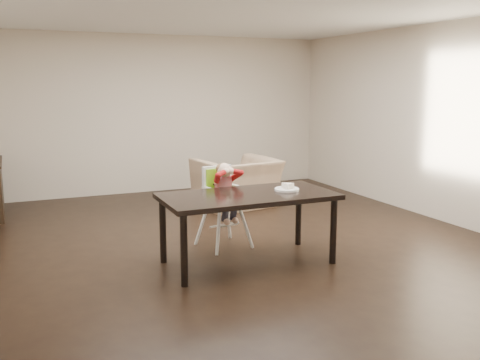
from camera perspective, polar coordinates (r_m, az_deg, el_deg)
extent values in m
plane|color=black|center=(6.41, 0.01, -6.81)|extent=(7.00, 7.00, 0.00)
cube|color=beige|center=(9.45, -8.52, 6.95)|extent=(6.00, 0.02, 2.70)
cube|color=beige|center=(7.84, 20.69, 5.73)|extent=(0.02, 7.00, 2.70)
cube|color=white|center=(6.18, 0.01, 17.88)|extent=(6.00, 7.00, 0.02)
cube|color=black|center=(5.56, 0.86, -1.75)|extent=(1.80, 0.90, 0.05)
cylinder|color=black|center=(5.04, -5.99, -7.49)|extent=(0.07, 0.07, 0.70)
cylinder|color=black|center=(5.73, 9.93, -5.42)|extent=(0.07, 0.07, 0.70)
cylinder|color=black|center=(5.73, -8.23, -5.37)|extent=(0.07, 0.07, 0.70)
cylinder|color=black|center=(6.33, 6.26, -3.79)|extent=(0.07, 0.07, 0.70)
cylinder|color=white|center=(6.00, -2.33, -5.41)|extent=(0.04, 0.04, 0.52)
cylinder|color=white|center=(6.20, 0.64, -4.89)|extent=(0.04, 0.04, 0.52)
cylinder|color=white|center=(6.31, -4.11, -4.63)|extent=(0.04, 0.04, 0.52)
cylinder|color=white|center=(6.50, -1.23, -4.17)|extent=(0.04, 0.04, 0.52)
cube|color=white|center=(6.19, -1.77, -2.42)|extent=(0.43, 0.40, 0.05)
cube|color=#7CC619|center=(6.18, -1.77, -2.12)|extent=(0.34, 0.33, 0.03)
cube|color=white|center=(6.26, -2.48, -0.25)|extent=(0.38, 0.11, 0.39)
cube|color=#7CC619|center=(6.24, -2.35, -0.37)|extent=(0.32, 0.07, 0.36)
cube|color=black|center=(6.15, -2.49, -0.53)|extent=(0.06, 0.17, 0.02)
cube|color=black|center=(6.21, -1.53, -0.41)|extent=(0.06, 0.17, 0.02)
cylinder|color=red|center=(6.15, -1.78, -0.84)|extent=(0.25, 0.25, 0.25)
sphere|color=beige|center=(6.10, -1.70, 1.03)|extent=(0.20, 0.20, 0.17)
ellipsoid|color=brown|center=(6.11, -1.81, 1.23)|extent=(0.20, 0.19, 0.13)
sphere|color=beige|center=(6.01, -1.51, 0.93)|extent=(0.09, 0.09, 0.07)
sphere|color=beige|center=(6.04, -0.99, 0.99)|extent=(0.09, 0.09, 0.07)
cylinder|color=white|center=(5.75, 5.02, -1.04)|extent=(0.29, 0.29, 0.02)
torus|color=white|center=(5.75, 5.02, -0.93)|extent=(0.29, 0.29, 0.01)
imported|color=tan|center=(8.18, -0.36, 0.55)|extent=(1.25, 0.92, 1.00)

